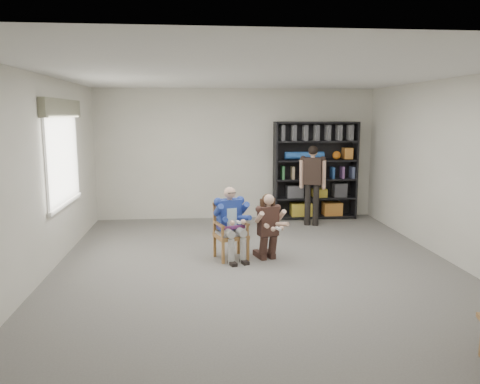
{
  "coord_description": "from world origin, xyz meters",
  "views": [
    {
      "loc": [
        -0.89,
        -6.58,
        2.24
      ],
      "look_at": [
        -0.2,
        0.6,
        1.05
      ],
      "focal_mm": 35.0,
      "sensor_mm": 36.0,
      "label": 1
    }
  ],
  "objects_px": {
    "armchair": "(231,231)",
    "seated_man": "(231,223)",
    "standing_man": "(312,186)",
    "kneeling_woman": "(269,227)",
    "bookshelf": "(315,171)"
  },
  "relations": [
    {
      "from": "armchair",
      "to": "kneeling_woman",
      "type": "bearing_deg",
      "value": -28.43
    },
    {
      "from": "seated_man",
      "to": "standing_man",
      "type": "relative_size",
      "value": 0.7
    },
    {
      "from": "armchair",
      "to": "seated_man",
      "type": "relative_size",
      "value": 0.77
    },
    {
      "from": "armchair",
      "to": "standing_man",
      "type": "relative_size",
      "value": 0.54
    },
    {
      "from": "seated_man",
      "to": "kneeling_woman",
      "type": "relative_size",
      "value": 1.09
    },
    {
      "from": "kneeling_woman",
      "to": "standing_man",
      "type": "relative_size",
      "value": 0.64
    },
    {
      "from": "seated_man",
      "to": "standing_man",
      "type": "xyz_separation_m",
      "value": [
        1.82,
        2.1,
        0.24
      ]
    },
    {
      "from": "armchair",
      "to": "standing_man",
      "type": "distance_m",
      "value": 2.8
    },
    {
      "from": "standing_man",
      "to": "armchair",
      "type": "bearing_deg",
      "value": -110.25
    },
    {
      "from": "armchair",
      "to": "seated_man",
      "type": "bearing_deg",
      "value": 0.0
    },
    {
      "from": "armchair",
      "to": "bookshelf",
      "type": "xyz_separation_m",
      "value": [
        2.05,
        2.77,
        0.61
      ]
    },
    {
      "from": "armchair",
      "to": "kneeling_woman",
      "type": "relative_size",
      "value": 0.84
    },
    {
      "from": "seated_man",
      "to": "armchair",
      "type": "bearing_deg",
      "value": 0.0
    },
    {
      "from": "armchair",
      "to": "standing_man",
      "type": "bearing_deg",
      "value": 32.33
    },
    {
      "from": "armchair",
      "to": "standing_man",
      "type": "xyz_separation_m",
      "value": [
        1.82,
        2.1,
        0.38
      ]
    }
  ]
}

